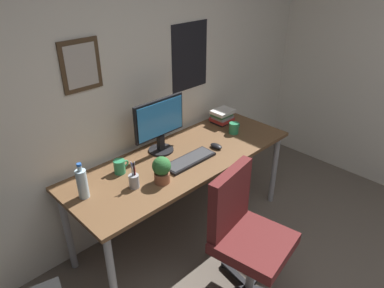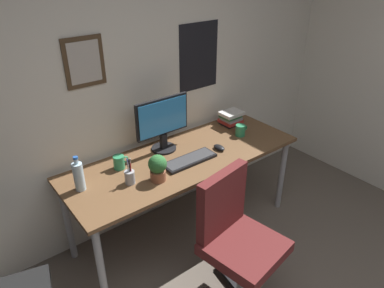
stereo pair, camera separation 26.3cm
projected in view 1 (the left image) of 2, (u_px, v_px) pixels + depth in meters
name	position (u px, v px, depth m)	size (l,w,h in m)	color
wall_back	(126.00, 79.00, 2.66)	(4.40, 0.10, 2.60)	silver
desk	(183.00, 164.00, 2.80)	(1.89, 0.70, 0.74)	brown
office_chair	(244.00, 230.00, 2.34)	(0.57, 0.57, 0.95)	#591E1E
monitor	(160.00, 124.00, 2.74)	(0.46, 0.20, 0.43)	black
keyboard	(190.00, 160.00, 2.70)	(0.43, 0.15, 0.03)	black
computer_mouse	(216.00, 146.00, 2.88)	(0.06, 0.11, 0.04)	black
water_bottle	(82.00, 183.00, 2.27)	(0.07, 0.07, 0.25)	silver
coffee_mug_near	(120.00, 166.00, 2.54)	(0.12, 0.08, 0.10)	#2D8C59
coffee_mug_far	(234.00, 128.00, 3.10)	(0.12, 0.08, 0.10)	#2D8C59
potted_plant	(162.00, 169.00, 2.41)	(0.13, 0.13, 0.19)	brown
pen_cup	(134.00, 180.00, 2.39)	(0.07, 0.07, 0.20)	#9EA0A5
book_stack_left	(222.00, 116.00, 3.28)	(0.20, 0.18, 0.13)	black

